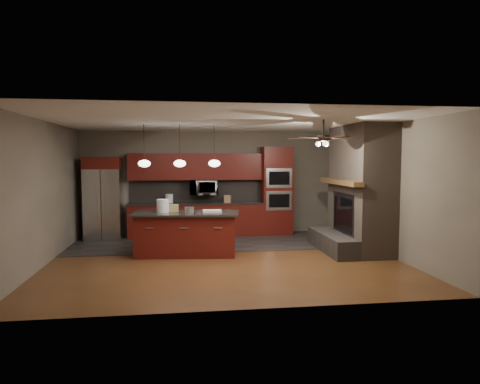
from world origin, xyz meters
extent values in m
plane|color=brown|center=(0.00, 0.00, 0.00)|extent=(7.00, 7.00, 0.00)
cube|color=white|center=(0.00, 0.00, 2.80)|extent=(7.00, 6.00, 0.02)
cube|color=slate|center=(0.00, 3.00, 1.40)|extent=(7.00, 0.02, 2.80)
cube|color=slate|center=(3.50, 0.00, 1.40)|extent=(0.02, 6.00, 2.80)
cube|color=slate|center=(-3.50, 0.00, 1.40)|extent=(0.02, 6.00, 2.80)
cube|color=#2D2B29|center=(0.00, 1.80, 0.01)|extent=(7.00, 2.40, 0.01)
cube|color=brown|center=(3.10, 0.40, 1.40)|extent=(0.80, 2.00, 2.80)
cube|color=#433D37|center=(2.45, 0.40, 0.20)|extent=(0.50, 2.00, 0.40)
cube|color=#2D2D30|center=(2.72, 0.40, 0.83)|extent=(0.05, 1.20, 0.95)
cube|color=black|center=(2.70, 0.40, 0.83)|extent=(0.02, 1.00, 0.75)
cube|color=brown|center=(2.60, 0.40, 1.55)|extent=(0.22, 2.10, 0.10)
cube|color=#54100F|center=(-0.48, 2.70, 0.43)|extent=(3.55, 0.60, 0.86)
cube|color=black|center=(-0.48, 2.70, 0.88)|extent=(3.59, 0.64, 0.04)
cube|color=black|center=(-0.48, 2.98, 1.20)|extent=(3.55, 0.03, 0.60)
cube|color=#54100F|center=(-0.48, 2.83, 1.85)|extent=(3.55, 0.35, 0.70)
cube|color=#54100F|center=(1.70, 2.70, 1.19)|extent=(0.80, 0.60, 2.38)
cube|color=silver|center=(1.70, 2.40, 0.95)|extent=(0.70, 0.03, 0.52)
cube|color=black|center=(1.70, 2.38, 0.95)|extent=(0.55, 0.02, 0.35)
cube|color=silver|center=(1.70, 2.40, 1.55)|extent=(0.70, 0.03, 0.52)
cube|color=black|center=(1.70, 2.38, 1.55)|extent=(0.55, 0.02, 0.35)
imported|color=silver|center=(-0.27, 2.75, 1.30)|extent=(0.73, 0.41, 0.50)
cube|color=silver|center=(-2.85, 2.62, 0.90)|extent=(0.90, 0.72, 1.80)
cube|color=#2D2D30|center=(-2.85, 2.26, 0.90)|extent=(0.02, 0.02, 1.78)
cube|color=silver|center=(-2.95, 2.25, 0.96)|extent=(0.03, 0.03, 0.90)
cube|color=silver|center=(-2.75, 2.25, 0.96)|extent=(0.03, 0.03, 0.90)
cube|color=#54100F|center=(-2.85, 2.62, 1.95)|extent=(0.90, 0.72, 0.30)
cube|color=#54100F|center=(-0.78, 0.51, 0.44)|extent=(2.17, 1.09, 0.88)
cube|color=black|center=(-0.78, 0.51, 0.90)|extent=(2.33, 1.26, 0.04)
cylinder|color=silver|center=(-1.27, 0.55, 1.06)|extent=(0.34, 0.34, 0.28)
cylinder|color=#B5B5BA|center=(-0.71, 0.35, 0.98)|extent=(0.26, 0.26, 0.13)
cube|color=silver|center=(-0.22, 0.50, 0.94)|extent=(0.42, 0.30, 0.04)
cube|color=olive|center=(-1.06, 0.71, 0.99)|extent=(0.26, 0.21, 0.14)
cylinder|color=white|center=(-1.19, 2.70, 1.02)|extent=(0.27, 0.27, 0.24)
cube|color=#97764E|center=(0.35, 2.65, 1.00)|extent=(0.20, 0.18, 0.19)
cylinder|color=black|center=(-1.65, 0.70, 2.41)|extent=(0.01, 0.01, 0.78)
ellipsoid|color=white|center=(-1.65, 0.70, 1.96)|extent=(0.26, 0.26, 0.16)
cylinder|color=black|center=(-0.90, 0.70, 2.41)|extent=(0.01, 0.01, 0.78)
ellipsoid|color=white|center=(-0.90, 0.70, 1.96)|extent=(0.26, 0.26, 0.16)
cylinder|color=black|center=(-0.15, 0.70, 2.41)|extent=(0.01, 0.01, 0.78)
ellipsoid|color=white|center=(-0.15, 0.70, 1.96)|extent=(0.26, 0.26, 0.16)
cylinder|color=black|center=(1.80, -0.80, 2.65)|extent=(0.04, 0.04, 0.30)
cylinder|color=black|center=(1.80, -0.80, 2.45)|extent=(0.24, 0.24, 0.12)
cube|color=#301B13|center=(2.18, -0.80, 2.45)|extent=(0.60, 0.12, 0.01)
cube|color=#301B13|center=(1.92, -0.44, 2.45)|extent=(0.30, 0.61, 0.01)
cube|color=#301B13|center=(1.49, -0.58, 2.45)|extent=(0.56, 0.45, 0.01)
cube|color=#301B13|center=(1.49, -1.02, 2.45)|extent=(0.56, 0.45, 0.01)
cube|color=#301B13|center=(1.92, -1.16, 2.45)|extent=(0.30, 0.61, 0.01)
camera|label=1|loc=(-0.88, -8.64, 2.06)|focal=32.00mm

